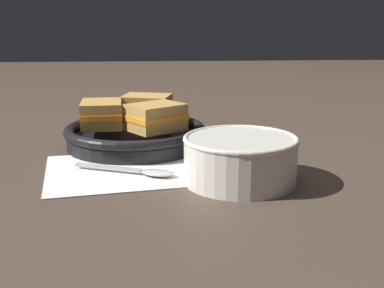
{
  "coord_description": "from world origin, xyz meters",
  "views": [
    {
      "loc": [
        -0.02,
        -0.76,
        0.23
      ],
      "look_at": [
        0.03,
        -0.01,
        0.04
      ],
      "focal_mm": 45.0,
      "sensor_mm": 36.0,
      "label": 1
    }
  ],
  "objects": [
    {
      "name": "skillet",
      "position": [
        -0.07,
        0.11,
        0.02
      ],
      "size": [
        0.26,
        0.26,
        0.04
      ],
      "color": "black",
      "rests_on": "ground_plane"
    },
    {
      "name": "sandwich_near_left",
      "position": [
        -0.13,
        0.1,
        0.07
      ],
      "size": [
        0.08,
        0.1,
        0.05
      ],
      "rotation": [
        0.0,
        0.0,
        4.78
      ],
      "color": "#C18E47",
      "rests_on": "skillet"
    },
    {
      "name": "spoon",
      "position": [
        -0.05,
        -0.06,
        0.01
      ],
      "size": [
        0.16,
        0.08,
        0.01
      ],
      "rotation": [
        0.0,
        0.0,
        -0.39
      ],
      "color": "#B7B7BC",
      "rests_on": "napkin"
    },
    {
      "name": "soup_bowl",
      "position": [
        0.09,
        -0.1,
        0.04
      ],
      "size": [
        0.17,
        0.17,
        0.07
      ],
      "color": "silver",
      "rests_on": "ground_plane"
    },
    {
      "name": "napkin",
      "position": [
        -0.08,
        -0.03,
        0.0
      ],
      "size": [
        0.28,
        0.25,
        0.0
      ],
      "color": "white",
      "rests_on": "ground_plane"
    },
    {
      "name": "sandwich_near_right",
      "position": [
        -0.03,
        0.07,
        0.07
      ],
      "size": [
        0.12,
        0.11,
        0.05
      ],
      "rotation": [
        0.0,
        0.0,
        6.9
      ],
      "color": "#C18E47",
      "rests_on": "skillet"
    },
    {
      "name": "ground_plane",
      "position": [
        0.0,
        0.0,
        0.0
      ],
      "size": [
        4.0,
        4.0,
        0.0
      ],
      "primitive_type": "plane",
      "color": "#47382D"
    },
    {
      "name": "sandwich_far_left",
      "position": [
        -0.05,
        0.17,
        0.07
      ],
      "size": [
        0.11,
        0.09,
        0.05
      ],
      "rotation": [
        0.0,
        0.0,
        9.18
      ],
      "color": "#C18E47",
      "rests_on": "skillet"
    }
  ]
}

